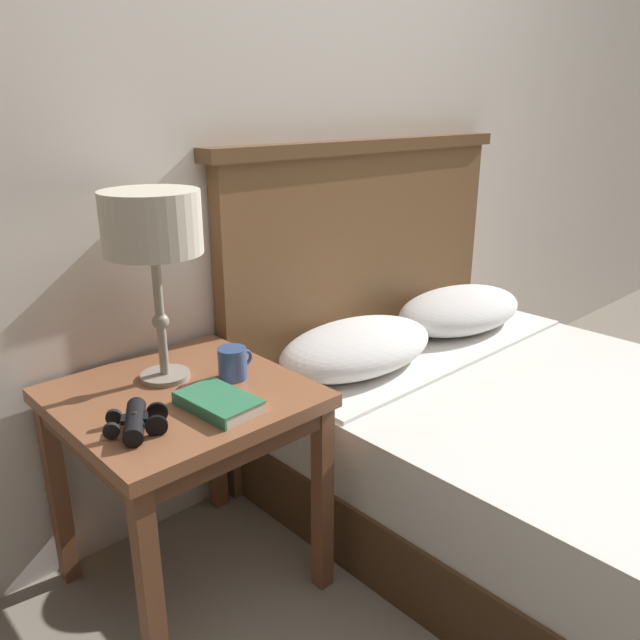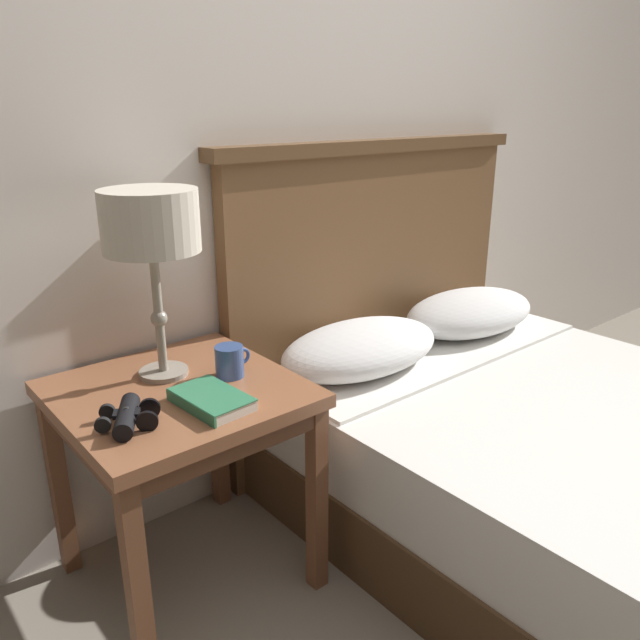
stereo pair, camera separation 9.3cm
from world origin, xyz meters
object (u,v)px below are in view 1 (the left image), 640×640
at_px(bed, 545,444).
at_px(table_lamp, 152,229).
at_px(book_on_nightstand, 218,402).
at_px(binoculars_pair, 136,421).
at_px(nightstand, 183,419).
at_px(coffee_mug, 233,363).

distance_m(bed, table_lamp, 1.35).
xyz_separation_m(book_on_nightstand, binoculars_pair, (-0.19, 0.04, 0.01)).
distance_m(table_lamp, binoculars_pair, 0.47).
bearing_deg(bed, book_on_nightstand, 158.77).
bearing_deg(nightstand, book_on_nightstand, -83.44).
bearing_deg(coffee_mug, book_on_nightstand, -137.69).
distance_m(nightstand, bed, 1.12).
distance_m(binoculars_pair, coffee_mug, 0.33).
distance_m(nightstand, table_lamp, 0.49).
height_order(table_lamp, binoculars_pair, table_lamp).
bearing_deg(binoculars_pair, table_lamp, 47.13).
bearing_deg(binoculars_pair, book_on_nightstand, -10.51).
relative_size(nightstand, book_on_nightstand, 2.80).
distance_m(book_on_nightstand, binoculars_pair, 0.20).
height_order(nightstand, table_lamp, table_lamp).
xyz_separation_m(book_on_nightstand, coffee_mug, (0.13, 0.12, 0.03)).
bearing_deg(table_lamp, book_on_nightstand, -89.07).
bearing_deg(bed, coffee_mug, 149.38).
relative_size(bed, binoculars_pair, 11.31).
bearing_deg(coffee_mug, bed, -30.62).
relative_size(nightstand, coffee_mug, 5.76).
distance_m(bed, book_on_nightstand, 1.08).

